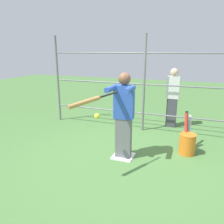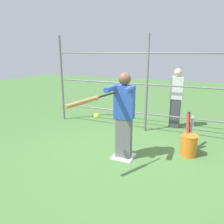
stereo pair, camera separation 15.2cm
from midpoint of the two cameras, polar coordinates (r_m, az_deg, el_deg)
The scene contains 8 objects.
ground_plane at distance 4.36m, azimuth 4.04°, elevation -11.58°, with size 24.00×24.00×0.00m, color #4C7A3D.
home_plate at distance 4.35m, azimuth 4.05°, elevation -11.47°, with size 0.40×0.40×0.02m.
fence_backstop at distance 5.47m, azimuth 9.90°, elevation 7.09°, with size 5.09×0.06×2.40m.
batter at distance 4.02m, azimuth 4.21°, elevation -0.44°, with size 0.42×0.57×1.63m.
baseball_bat_swinging at distance 3.21m, azimuth -5.22°, elevation 2.95°, with size 0.46×0.83×0.16m.
softball_in_flight at distance 3.71m, azimuth -2.90°, elevation -1.06°, with size 0.10×0.10×0.10m.
bat_bucket at distance 4.62m, azimuth 20.33°, elevation -7.62°, with size 0.32×0.74×0.79m.
bystander_behind_fence at distance 5.98m, azimuth 17.10°, elevation 3.63°, with size 0.32×0.20×1.57m.
Camera 2 is at (-1.32, 3.64, 1.99)m, focal length 35.00 mm.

